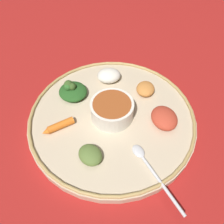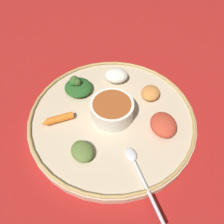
{
  "view_description": "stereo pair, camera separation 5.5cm",
  "coord_description": "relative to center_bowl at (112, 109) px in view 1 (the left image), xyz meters",
  "views": [
    {
      "loc": [
        0.33,
        -0.09,
        0.47
      ],
      "look_at": [
        0.0,
        0.0,
        0.04
      ],
      "focal_mm": 36.28,
      "sensor_mm": 36.0,
      "label": 1
    },
    {
      "loc": [
        0.34,
        -0.04,
        0.47
      ],
      "look_at": [
        0.0,
        0.0,
        0.04
      ],
      "focal_mm": 36.28,
      "sensor_mm": 36.0,
      "label": 2
    }
  ],
  "objects": [
    {
      "name": "mound_squash",
      "position": [
        -0.05,
        0.11,
        -0.01
      ],
      "size": [
        0.07,
        0.07,
        0.02
      ],
      "primitive_type": "ellipsoid",
      "rotation": [
        0.0,
        0.0,
        5.74
      ],
      "color": "#C67A38",
      "rests_on": "platter"
    },
    {
      "name": "carrot_near_spoon",
      "position": [
        0.0,
        -0.13,
        -0.02
      ],
      "size": [
        0.03,
        0.08,
        0.02
      ],
      "color": "orange",
      "rests_on": "platter"
    },
    {
      "name": "greens_pile",
      "position": [
        -0.1,
        -0.08,
        -0.01
      ],
      "size": [
        0.1,
        0.1,
        0.04
      ],
      "color": "#23511E",
      "rests_on": "platter"
    },
    {
      "name": "center_bowl",
      "position": [
        0.0,
        0.0,
        0.0
      ],
      "size": [
        0.1,
        0.1,
        0.05
      ],
      "color": "silver",
      "rests_on": "platter"
    },
    {
      "name": "platter",
      "position": [
        0.0,
        0.0,
        -0.04
      ],
      "size": [
        0.41,
        0.41,
        0.02
      ],
      "primitive_type": "cylinder",
      "color": "#C6B293",
      "rests_on": "ground_plane"
    },
    {
      "name": "mound_berbere_red",
      "position": [
        0.05,
        0.11,
        -0.01
      ],
      "size": [
        0.07,
        0.06,
        0.03
      ],
      "primitive_type": "ellipsoid",
      "rotation": [
        0.0,
        0.0,
        3.15
      ],
      "color": "#B73D28",
      "rests_on": "platter"
    },
    {
      "name": "spoon",
      "position": [
        0.15,
        0.04,
        -0.02
      ],
      "size": [
        0.17,
        0.06,
        0.01
      ],
      "color": "silver",
      "rests_on": "platter"
    },
    {
      "name": "ground_plane",
      "position": [
        0.0,
        0.0,
        -0.05
      ],
      "size": [
        2.4,
        2.4,
        0.0
      ],
      "primitive_type": "plane",
      "color": "maroon"
    },
    {
      "name": "mound_rice_white",
      "position": [
        -0.13,
        0.03,
        -0.01
      ],
      "size": [
        0.06,
        0.07,
        0.03
      ],
      "primitive_type": "ellipsoid",
      "rotation": [
        0.0,
        0.0,
        4.58
      ],
      "color": "silver",
      "rests_on": "platter"
    },
    {
      "name": "mound_collards",
      "position": [
        0.1,
        -0.08,
        -0.01
      ],
      "size": [
        0.07,
        0.07,
        0.03
      ],
      "primitive_type": "ellipsoid",
      "rotation": [
        0.0,
        0.0,
        3.61
      ],
      "color": "#567033",
      "rests_on": "platter"
    },
    {
      "name": "platter_rim",
      "position": [
        0.0,
        0.0,
        -0.02
      ],
      "size": [
        0.41,
        0.41,
        0.01
      ],
      "primitive_type": "torus",
      "color": "tan",
      "rests_on": "platter"
    }
  ]
}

